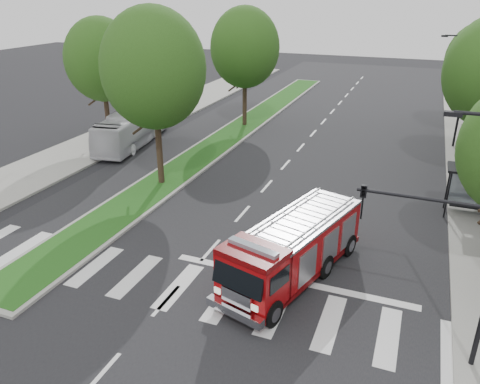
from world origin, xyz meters
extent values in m
plane|color=black|center=(0.00, 0.00, 0.00)|extent=(140.00, 140.00, 0.00)
cube|color=gray|center=(-14.50, 10.00, 0.07)|extent=(5.00, 80.00, 0.15)
cube|color=gray|center=(-6.00, 18.00, 0.07)|extent=(3.00, 50.00, 0.14)
cube|color=#1A4413|center=(-6.00, 18.00, 0.14)|extent=(2.60, 49.50, 0.02)
cylinder|color=black|center=(9.80, 7.40, 1.25)|extent=(0.08, 0.08, 2.50)
cylinder|color=black|center=(9.80, 8.60, 1.25)|extent=(0.08, 0.08, 2.50)
cube|color=#8C99A5|center=(11.20, 8.70, 1.30)|extent=(2.80, 0.04, 1.80)
cube|color=black|center=(11.20, 8.00, 0.55)|extent=(2.40, 0.40, 0.08)
cylinder|color=black|center=(11.50, 14.00, 2.20)|extent=(0.36, 0.36, 4.40)
cylinder|color=black|center=(11.50, 24.00, 1.98)|extent=(0.36, 0.36, 3.96)
ellipsoid|color=#1A360E|center=(11.50, 24.00, 5.85)|extent=(5.00, 5.00, 5.75)
cylinder|color=black|center=(-6.00, 6.00, 2.31)|extent=(0.36, 0.36, 4.62)
ellipsoid|color=#1A360E|center=(-6.00, 6.00, 6.83)|extent=(5.80, 5.80, 6.67)
cylinder|color=black|center=(-6.00, 20.00, 2.20)|extent=(0.36, 0.36, 4.40)
ellipsoid|color=#1A360E|center=(-6.00, 20.00, 6.50)|extent=(5.60, 5.60, 6.44)
cylinder|color=black|center=(-14.00, 12.00, 2.09)|extent=(0.36, 0.36, 4.18)
ellipsoid|color=#1A360E|center=(-14.00, 12.00, 6.17)|extent=(5.20, 5.20, 5.98)
cube|color=black|center=(8.70, -3.50, 7.85)|extent=(0.45, 0.20, 0.12)
cylinder|color=black|center=(8.50, -3.50, 5.40)|extent=(4.00, 0.10, 0.10)
imported|color=black|center=(6.70, -3.50, 5.00)|extent=(0.18, 0.22, 1.10)
cylinder|color=black|center=(10.50, 20.00, 4.00)|extent=(0.16, 0.16, 8.00)
cylinder|color=black|center=(9.60, 20.00, 7.90)|extent=(1.80, 0.10, 0.10)
cube|color=black|center=(8.70, 20.00, 7.85)|extent=(0.45, 0.20, 0.12)
cube|color=#5E0507|center=(3.99, -0.62, 0.45)|extent=(4.29, 7.91, 0.23)
cube|color=#91070A|center=(4.19, 0.07, 1.40)|extent=(3.78, 6.17, 1.80)
cube|color=#91070A|center=(3.21, -3.30, 1.40)|extent=(2.62, 2.19, 1.89)
cube|color=#B2B2B7|center=(4.19, 0.07, 2.35)|extent=(3.78, 6.17, 0.11)
cylinder|color=#B2B2B7|center=(3.42, 0.30, 2.53)|extent=(1.60, 5.22, 0.09)
cylinder|color=#B2B2B7|center=(4.97, -0.16, 2.53)|extent=(1.60, 5.22, 0.09)
cube|color=silver|center=(2.92, -4.30, 0.54)|extent=(2.34, 0.96, 0.32)
cube|color=#8C99A5|center=(3.21, -3.30, 2.62)|extent=(1.99, 0.86, 0.16)
cylinder|color=black|center=(2.14, -3.27, 0.50)|extent=(0.58, 1.04, 0.99)
cylinder|color=black|center=(4.13, -3.86, 0.50)|extent=(0.58, 1.04, 0.99)
cylinder|color=black|center=(3.20, 0.36, 0.50)|extent=(0.58, 1.04, 0.99)
cylinder|color=black|center=(5.19, -0.22, 0.50)|extent=(0.58, 1.04, 0.99)
cylinder|color=black|center=(3.81, 2.44, 0.50)|extent=(0.58, 1.04, 0.99)
cylinder|color=black|center=(5.80, 1.86, 0.50)|extent=(0.58, 1.04, 0.99)
imported|color=silver|center=(-12.00, 12.23, 1.31)|extent=(3.66, 9.60, 2.61)
camera|label=1|loc=(7.91, -16.52, 10.79)|focal=35.00mm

